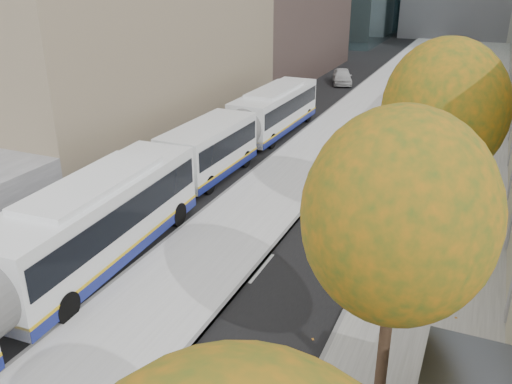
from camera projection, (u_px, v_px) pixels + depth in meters
The scene contains 7 objects.
bus_platform at pixel (333, 135), 34.82m from camera, with size 4.25×150.00×0.15m, color silver.
sidewalk at pixel (464, 151), 31.89m from camera, with size 4.75×150.00×0.08m, color gray.
tree_c at pixel (399, 217), 11.48m from camera, with size 4.20×4.20×7.28m.
tree_d at pixel (444, 110), 18.99m from camera, with size 4.40×4.40×7.60m.
bus_near at pixel (13, 277), 15.99m from camera, with size 3.54×18.44×3.06m.
bus_far at pixel (251, 124), 31.86m from camera, with size 2.74×16.64×2.77m.
distant_car at pixel (342, 76), 49.62m from camera, with size 1.66×4.12×1.40m, color silver.
Camera 1 is at (4.96, 2.29, 10.21)m, focal length 38.00 mm.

